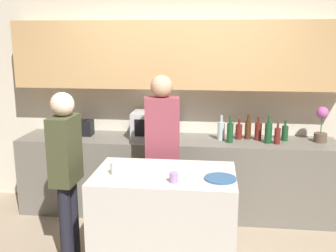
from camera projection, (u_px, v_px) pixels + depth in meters
The scene contains 19 objects.
back_wall at pixel (179, 79), 4.59m from camera, with size 6.40×0.40×2.70m.
back_counter at pixel (176, 176), 4.57m from camera, with size 3.60×0.62×0.89m.
kitchen_island at pixel (165, 221), 3.43m from camera, with size 1.20×0.75×0.90m.
microwave at pixel (155, 125), 4.51m from camera, with size 0.52×0.39×0.30m.
toaster at pixel (82, 128), 4.62m from camera, with size 0.26×0.16×0.18m.
potted_plant at pixel (321, 124), 4.30m from camera, with size 0.14×0.14×0.39m.
bottle_0 at pixel (221, 130), 4.41m from camera, with size 0.08×0.08×0.28m.
bottle_1 at pixel (230, 132), 4.29m from camera, with size 0.07×0.07×0.30m.
bottle_2 at pixel (239, 131), 4.45m from camera, with size 0.08×0.08×0.23m.
bottle_3 at pixel (248, 129), 4.45m from camera, with size 0.07×0.07×0.28m.
bottle_4 at pixel (258, 131), 4.40m from camera, with size 0.08×0.08×0.27m.
bottle_5 at pixel (268, 132), 4.27m from camera, with size 0.08×0.08×0.31m.
bottle_6 at pixel (277, 136), 4.24m from camera, with size 0.07×0.07×0.24m.
bottle_7 at pixel (285, 133), 4.38m from camera, with size 0.07×0.07×0.23m.
plate_on_island at pixel (220, 178), 3.17m from camera, with size 0.26×0.26×0.01m.
cup_0 at pixel (115, 168), 3.27m from camera, with size 0.07×0.07×0.10m.
cup_1 at pixel (174, 177), 3.10m from camera, with size 0.07×0.07×0.08m.
person_left at pixel (66, 165), 3.45m from camera, with size 0.21×0.35×1.57m.
person_center at pixel (162, 142), 3.93m from camera, with size 0.37×0.24×1.66m.
Camera 1 is at (0.40, -2.92, 2.02)m, focal length 42.00 mm.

